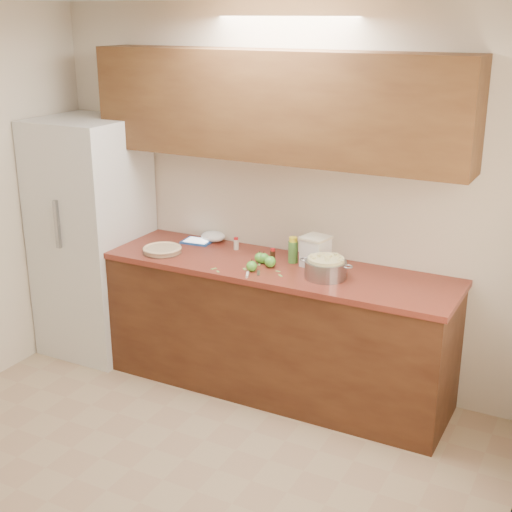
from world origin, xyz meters
The scene contains 24 objects.
room_shell centered at (0.00, 0.00, 1.30)m, with size 3.60×3.60×3.60m.
counter_run centered at (0.00, 1.48, 0.46)m, with size 2.64×0.68×0.92m.
upper_cabinets centered at (0.00, 1.63, 1.95)m, with size 2.60×0.34×0.70m, color brown.
fridge centered at (-1.44, 1.44, 0.90)m, with size 0.70×0.70×1.80m, color silver.
pie centered at (-0.73, 1.33, 0.94)m, with size 0.28×0.28×0.04m.
colander centered at (0.48, 1.41, 0.98)m, with size 0.36×0.27×0.13m.
flour_canister centered at (0.33, 1.58, 1.02)m, with size 0.20×0.20×0.21m.
tablet centered at (-0.64, 1.66, 0.93)m, with size 0.23×0.18×0.02m.
paring_knife centered at (0.03, 1.21, 0.93)m, with size 0.09×0.17×0.02m.
lemon_bottle centered at (0.17, 1.58, 1.01)m, with size 0.07×0.07×0.18m.
cinnamon_shaker centered at (-0.31, 1.64, 0.96)m, with size 0.04×0.04×0.09m.
vanilla_bottle centered at (0.05, 1.51, 0.97)m, with size 0.04×0.04×0.10m.
mixing_bowl centered at (0.28, 1.73, 0.96)m, with size 0.20×0.20×0.07m.
paper_towel centered at (-0.55, 1.73, 0.96)m, with size 0.19×0.15×0.08m, color white.
apple_left centered at (-0.03, 1.47, 0.96)m, with size 0.07×0.07×0.08m.
apple_center centered at (0.01, 1.47, 0.96)m, with size 0.07×0.07×0.08m.
apple_front centered at (0.01, 1.29, 0.96)m, with size 0.07×0.07×0.08m.
apple_extra centered at (0.08, 1.42, 0.96)m, with size 0.08×0.08×0.09m.
peel_a centered at (0.21, 1.31, 0.92)m, with size 0.04×0.02×0.00m, color #87BB5B.
peel_b centered at (-0.01, 1.43, 0.92)m, with size 0.04×0.01×0.00m, color #87BB5B.
peel_c centered at (-0.24, 1.22, 0.92)m, with size 0.04×0.02×0.00m, color #87BB5B.
peel_d centered at (-0.19, 1.18, 0.92)m, with size 0.03×0.01×0.00m, color #87BB5B.
peel_e centered at (0.16, 1.37, 0.92)m, with size 0.03×0.01×0.00m, color #87BB5B.
peel_f centered at (-0.05, 1.31, 0.92)m, with size 0.04×0.02×0.00m, color #87BB5B.
Camera 1 is at (2.06, -2.56, 2.52)m, focal length 50.00 mm.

